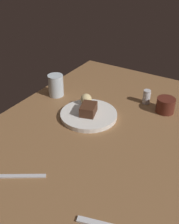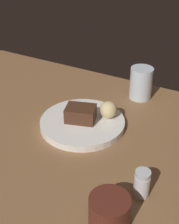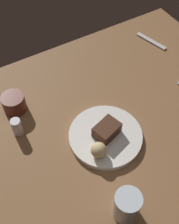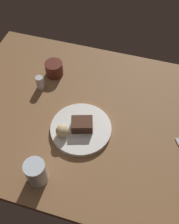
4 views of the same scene
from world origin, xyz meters
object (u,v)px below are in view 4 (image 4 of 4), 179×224
at_px(bread_roll, 62,131).
at_px(dessert_plate, 81,129).
at_px(salt_shaker, 40,83).
at_px(water_glass, 36,172).
at_px(coffee_cup, 54,69).
at_px(chocolate_cake_slice, 82,124).

bearing_deg(bread_roll, dessert_plate, -139.25).
height_order(salt_shaker, water_glass, water_glass).
distance_m(dessert_plate, water_glass, 0.26).
xyz_separation_m(water_glass, coffee_cup, (0.13, -0.51, -0.02)).
bearing_deg(dessert_plate, water_glass, 70.61).
xyz_separation_m(chocolate_cake_slice, salt_shaker, (0.25, -0.16, -0.01)).
xyz_separation_m(dessert_plate, chocolate_cake_slice, (-0.00, -0.00, 0.03)).
bearing_deg(coffee_cup, water_glass, 104.38).
distance_m(dessert_plate, coffee_cup, 0.34).
distance_m(chocolate_cake_slice, salt_shaker, 0.30).
bearing_deg(chocolate_cake_slice, dessert_plate, 19.41).
height_order(chocolate_cake_slice, water_glass, water_glass).
height_order(dessert_plate, bread_roll, bread_roll).
xyz_separation_m(dessert_plate, bread_roll, (0.06, 0.05, 0.04)).
relative_size(water_glass, coffee_cup, 1.30).
bearing_deg(water_glass, bread_roll, -97.79).
xyz_separation_m(salt_shaker, water_glass, (-0.16, 0.41, 0.02)).
relative_size(dessert_plate, water_glass, 2.32).
relative_size(chocolate_cake_slice, bread_roll, 1.65).
distance_m(chocolate_cake_slice, coffee_cup, 0.34).
xyz_separation_m(dessert_plate, water_glass, (0.08, 0.24, 0.04)).
distance_m(bread_roll, salt_shaker, 0.28).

